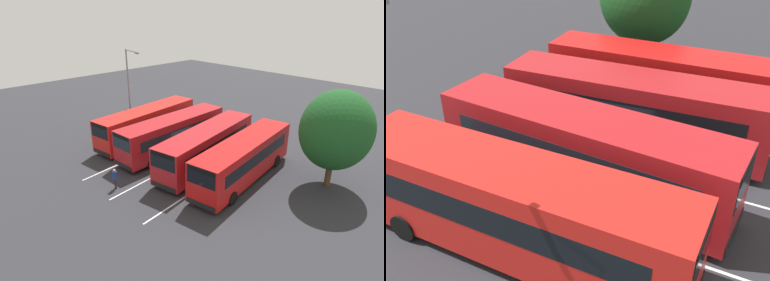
{
  "view_description": "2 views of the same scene",
  "coord_description": "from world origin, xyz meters",
  "views": [
    {
      "loc": [
        18.35,
        18.88,
        12.64
      ],
      "look_at": [
        -0.28,
        0.16,
        1.67
      ],
      "focal_mm": 30.78,
      "sensor_mm": 36.0,
      "label": 1
    },
    {
      "loc": [
        7.23,
        -13.67,
        10.3
      ],
      "look_at": [
        -0.86,
        -1.3,
        1.59
      ],
      "focal_mm": 41.41,
      "sensor_mm": 36.0,
      "label": 2
    }
  ],
  "objects": [
    {
      "name": "bus_far_left",
      "position": [
        -0.12,
        -5.94,
        1.78
      ],
      "size": [
        11.51,
        3.73,
        3.24
      ],
      "rotation": [
        0.0,
        0.0,
        0.11
      ],
      "color": "red",
      "rests_on": "ground"
    },
    {
      "name": "bus_center_left",
      "position": [
        -0.08,
        -2.12,
        1.78
      ],
      "size": [
        11.4,
        2.97,
        3.24
      ],
      "rotation": [
        0.0,
        0.0,
        0.04
      ],
      "color": "#AD191E",
      "rests_on": "ground"
    },
    {
      "name": "lane_stripe_inner_right",
      "position": [
        0.0,
        3.87,
        0.0
      ],
      "size": [
        17.24,
        1.97,
        0.01
      ],
      "primitive_type": "cube",
      "rotation": [
        0.0,
        0.0,
        0.11
      ],
      "color": "silver",
      "rests_on": "ground"
    },
    {
      "name": "bus_center_right",
      "position": [
        -0.14,
        2.02,
        1.78
      ],
      "size": [
        11.55,
        4.36,
        3.24
      ],
      "rotation": [
        0.0,
        0.0,
        0.17
      ],
      "color": "#AD191E",
      "rests_on": "ground"
    },
    {
      "name": "ground_plane",
      "position": [
        0.0,
        0.0,
        0.0
      ],
      "size": [
        79.45,
        79.45,
        0.0
      ],
      "primitive_type": "plane",
      "color": "#2B2B30"
    },
    {
      "name": "lane_stripe_inner_left",
      "position": [
        0.0,
        0.0,
        0.0
      ],
      "size": [
        17.24,
        1.97,
        0.01
      ],
      "primitive_type": "cube",
      "rotation": [
        0.0,
        0.0,
        0.11
      ],
      "color": "silver",
      "rests_on": "ground"
    },
    {
      "name": "lane_stripe_outer_left",
      "position": [
        0.0,
        -3.87,
        0.0
      ],
      "size": [
        17.24,
        1.97,
        0.01
      ],
      "primitive_type": "cube",
      "rotation": [
        0.0,
        0.0,
        0.11
      ],
      "color": "silver",
      "rests_on": "ground"
    },
    {
      "name": "bus_far_right",
      "position": [
        -0.41,
        5.62,
        1.78
      ],
      "size": [
        11.53,
        4.03,
        3.24
      ],
      "rotation": [
        0.0,
        0.0,
        0.14
      ],
      "color": "red",
      "rests_on": "ground"
    }
  ]
}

